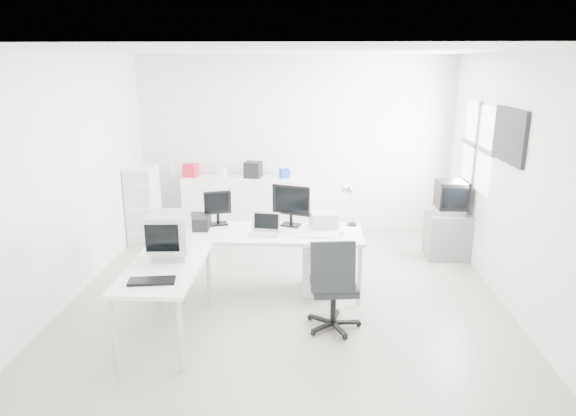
{
  "coord_description": "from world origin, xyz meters",
  "views": [
    {
      "loc": [
        0.27,
        -5.7,
        2.68
      ],
      "look_at": [
        0.0,
        0.2,
        1.0
      ],
      "focal_mm": 32.0,
      "sensor_mm": 36.0,
      "label": 1
    }
  ],
  "objects_px": {
    "laser_printer": "(324,220)",
    "sideboard": "(241,205)",
    "crt_monitor": "(169,233)",
    "lcd_monitor_small": "(218,208)",
    "main_desk": "(261,261)",
    "filing_cabinet": "(144,205)",
    "inkjet_printer": "(191,222)",
    "laptop": "(264,226)",
    "crt_tv": "(451,198)",
    "office_chair": "(334,282)",
    "lcd_monitor_large": "(291,206)",
    "tv_cabinet": "(448,235)",
    "side_desk": "(167,300)",
    "drawer_pedestal": "(319,266)"
  },
  "relations": [
    {
      "from": "inkjet_printer",
      "to": "laser_printer",
      "type": "distance_m",
      "value": 1.6
    },
    {
      "from": "main_desk",
      "to": "side_desk",
      "type": "bearing_deg",
      "value": -127.69
    },
    {
      "from": "side_desk",
      "to": "sideboard",
      "type": "xyz_separation_m",
      "value": [
        0.32,
        3.3,
        0.08
      ]
    },
    {
      "from": "laser_printer",
      "to": "lcd_monitor_small",
      "type": "bearing_deg",
      "value": 166.1
    },
    {
      "from": "office_chair",
      "to": "laser_printer",
      "type": "bearing_deg",
      "value": 88.25
    },
    {
      "from": "laser_printer",
      "to": "filing_cabinet",
      "type": "distance_m",
      "value": 3.09
    },
    {
      "from": "sideboard",
      "to": "office_chair",
      "type": "bearing_deg",
      "value": -66.09
    },
    {
      "from": "side_desk",
      "to": "laptop",
      "type": "relative_size",
      "value": 4.4
    },
    {
      "from": "laptop",
      "to": "tv_cabinet",
      "type": "height_order",
      "value": "laptop"
    },
    {
      "from": "drawer_pedestal",
      "to": "lcd_monitor_small",
      "type": "xyz_separation_m",
      "value": [
        -1.25,
        0.2,
        0.66
      ]
    },
    {
      "from": "filing_cabinet",
      "to": "laser_printer",
      "type": "bearing_deg",
      "value": -28.29
    },
    {
      "from": "lcd_monitor_large",
      "to": "laptop",
      "type": "bearing_deg",
      "value": -110.86
    },
    {
      "from": "side_desk",
      "to": "laser_printer",
      "type": "xyz_separation_m",
      "value": [
        1.6,
        1.32,
        0.47
      ]
    },
    {
      "from": "lcd_monitor_small",
      "to": "crt_tv",
      "type": "xyz_separation_m",
      "value": [
        3.09,
        0.97,
        -0.08
      ]
    },
    {
      "from": "sideboard",
      "to": "crt_monitor",
      "type": "bearing_deg",
      "value": -95.97
    },
    {
      "from": "lcd_monitor_small",
      "to": "crt_monitor",
      "type": "bearing_deg",
      "value": -123.55
    },
    {
      "from": "lcd_monitor_large",
      "to": "crt_monitor",
      "type": "height_order",
      "value": "crt_monitor"
    },
    {
      "from": "drawer_pedestal",
      "to": "laser_printer",
      "type": "relative_size",
      "value": 1.9
    },
    {
      "from": "lcd_monitor_large",
      "to": "sideboard",
      "type": "relative_size",
      "value": 0.27
    },
    {
      "from": "crt_monitor",
      "to": "sideboard",
      "type": "xyz_separation_m",
      "value": [
        0.32,
        3.05,
        -0.54
      ]
    },
    {
      "from": "crt_tv",
      "to": "office_chair",
      "type": "bearing_deg",
      "value": -128.87
    },
    {
      "from": "lcd_monitor_large",
      "to": "sideboard",
      "type": "bearing_deg",
      "value": 134.09
    },
    {
      "from": "main_desk",
      "to": "filing_cabinet",
      "type": "distance_m",
      "value": 2.59
    },
    {
      "from": "office_chair",
      "to": "sideboard",
      "type": "relative_size",
      "value": 0.56
    },
    {
      "from": "lcd_monitor_small",
      "to": "crt_tv",
      "type": "bearing_deg",
      "value": -0.77
    },
    {
      "from": "lcd_monitor_small",
      "to": "crt_tv",
      "type": "height_order",
      "value": "lcd_monitor_small"
    },
    {
      "from": "office_chair",
      "to": "tv_cabinet",
      "type": "relative_size",
      "value": 1.58
    },
    {
      "from": "lcd_monitor_small",
      "to": "laptop",
      "type": "distance_m",
      "value": 0.7
    },
    {
      "from": "laser_printer",
      "to": "sideboard",
      "type": "bearing_deg",
      "value": 110.36
    },
    {
      "from": "tv_cabinet",
      "to": "sideboard",
      "type": "distance_m",
      "value": 3.22
    },
    {
      "from": "laser_printer",
      "to": "main_desk",
      "type": "bearing_deg",
      "value": -176.23
    },
    {
      "from": "lcd_monitor_small",
      "to": "tv_cabinet",
      "type": "height_order",
      "value": "lcd_monitor_small"
    },
    {
      "from": "laser_printer",
      "to": "office_chair",
      "type": "height_order",
      "value": "office_chair"
    },
    {
      "from": "laptop",
      "to": "crt_monitor",
      "type": "distance_m",
      "value": 1.18
    },
    {
      "from": "crt_monitor",
      "to": "filing_cabinet",
      "type": "xyz_separation_m",
      "value": [
        -1.11,
        2.53,
        -0.42
      ]
    },
    {
      "from": "drawer_pedestal",
      "to": "tv_cabinet",
      "type": "bearing_deg",
      "value": 32.6
    },
    {
      "from": "drawer_pedestal",
      "to": "sideboard",
      "type": "bearing_deg",
      "value": 119.82
    },
    {
      "from": "drawer_pedestal",
      "to": "lcd_monitor_small",
      "type": "relative_size",
      "value": 1.45
    },
    {
      "from": "crt_tv",
      "to": "sideboard",
      "type": "xyz_separation_m",
      "value": [
        -3.07,
        0.97,
        -0.42
      ]
    },
    {
      "from": "main_desk",
      "to": "filing_cabinet",
      "type": "bearing_deg",
      "value": 139.44
    },
    {
      "from": "drawer_pedestal",
      "to": "sideboard",
      "type": "xyz_separation_m",
      "value": [
        -1.23,
        2.15,
        0.16
      ]
    },
    {
      "from": "side_desk",
      "to": "tv_cabinet",
      "type": "bearing_deg",
      "value": 34.47
    },
    {
      "from": "drawer_pedestal",
      "to": "filing_cabinet",
      "type": "xyz_separation_m",
      "value": [
        -2.66,
        1.63,
        0.29
      ]
    },
    {
      "from": "sideboard",
      "to": "tv_cabinet",
      "type": "bearing_deg",
      "value": -17.59
    },
    {
      "from": "side_desk",
      "to": "main_desk",
      "type": "bearing_deg",
      "value": 52.31
    },
    {
      "from": "sideboard",
      "to": "crt_tv",
      "type": "bearing_deg",
      "value": -17.59
    },
    {
      "from": "side_desk",
      "to": "inkjet_printer",
      "type": "distance_m",
      "value": 1.28
    },
    {
      "from": "lcd_monitor_large",
      "to": "crt_tv",
      "type": "height_order",
      "value": "lcd_monitor_large"
    },
    {
      "from": "crt_tv",
      "to": "tv_cabinet",
      "type": "bearing_deg",
      "value": 0.0
    },
    {
      "from": "sideboard",
      "to": "lcd_monitor_small",
      "type": "bearing_deg",
      "value": -90.56
    }
  ]
}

